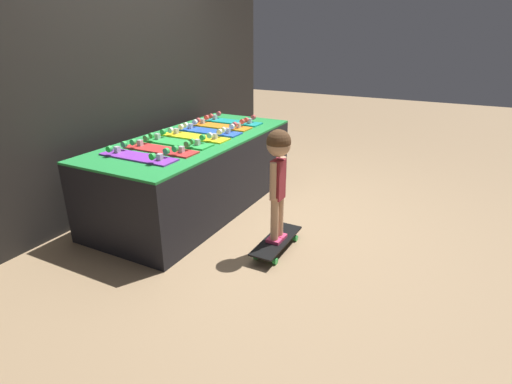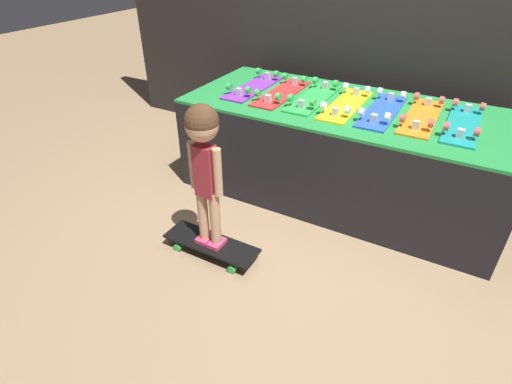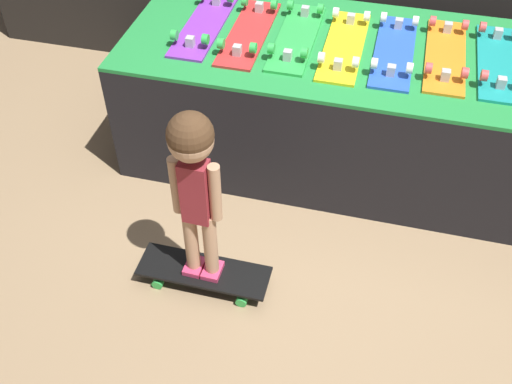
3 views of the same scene
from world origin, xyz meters
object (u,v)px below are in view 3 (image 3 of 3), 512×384
object	(u,v)px
skateboard_green_on_rack	(297,36)
skateboard_orange_on_rack	(446,54)
skateboard_red_on_rack	(249,31)
skateboard_teal_on_rack	(498,61)
skateboard_purple_on_rack	(204,24)
skateboard_on_floor	(204,272)
skateboard_yellow_on_rack	(344,44)
skateboard_blue_on_rack	(394,50)
child	(194,170)

from	to	relation	value
skateboard_green_on_rack	skateboard_orange_on_rack	distance (m)	0.75
skateboard_red_on_rack	skateboard_orange_on_rack	distance (m)	1.00
skateboard_green_on_rack	skateboard_teal_on_rack	size ratio (longest dim) A/B	1.00
skateboard_purple_on_rack	skateboard_on_floor	size ratio (longest dim) A/B	1.10
skateboard_on_floor	skateboard_teal_on_rack	bearing A→B (deg)	43.03
skateboard_purple_on_rack	skateboard_yellow_on_rack	xyz separation A→B (m)	(0.75, -0.02, 0.00)
skateboard_red_on_rack	skateboard_blue_on_rack	distance (m)	0.75
skateboard_purple_on_rack	child	distance (m)	1.15
skateboard_orange_on_rack	skateboard_purple_on_rack	bearing A→B (deg)	-179.57
child	skateboard_blue_on_rack	bearing A→B (deg)	59.10
skateboard_yellow_on_rack	child	world-z (taller)	child
skateboard_teal_on_rack	child	world-z (taller)	child
skateboard_yellow_on_rack	skateboard_on_floor	bearing A→B (deg)	-112.25
skateboard_green_on_rack	child	world-z (taller)	child
skateboard_orange_on_rack	child	distance (m)	1.46
skateboard_orange_on_rack	skateboard_on_floor	xyz separation A→B (m)	(-0.94, -1.11, -0.66)
skateboard_green_on_rack	skateboard_yellow_on_rack	xyz separation A→B (m)	(0.25, -0.02, 0.00)
skateboard_green_on_rack	skateboard_teal_on_rack	distance (m)	1.00
skateboard_purple_on_rack	skateboard_blue_on_rack	xyz separation A→B (m)	(1.00, -0.01, 0.00)
skateboard_blue_on_rack	child	bearing A→B (deg)	-122.40
skateboard_purple_on_rack	skateboard_red_on_rack	size ratio (longest dim) A/B	1.00
skateboard_purple_on_rack	skateboard_teal_on_rack	size ratio (longest dim) A/B	1.00
skateboard_teal_on_rack	child	xyz separation A→B (m)	(-1.19, -1.12, -0.00)
child	skateboard_green_on_rack	bearing A→B (deg)	81.63
skateboard_orange_on_rack	skateboard_red_on_rack	bearing A→B (deg)	-178.35
skateboard_yellow_on_rack	skateboard_blue_on_rack	xyz separation A→B (m)	(0.25, 0.01, 0.00)
skateboard_green_on_rack	skateboard_orange_on_rack	bearing A→B (deg)	0.92
skateboard_yellow_on_rack	child	size ratio (longest dim) A/B	0.75
skateboard_purple_on_rack	skateboard_on_floor	distance (m)	1.32
skateboard_green_on_rack	skateboard_purple_on_rack	bearing A→B (deg)	179.71
skateboard_on_floor	skateboard_red_on_rack	bearing A→B (deg)	93.11
skateboard_purple_on_rack	child	size ratio (longest dim) A/B	0.75
skateboard_yellow_on_rack	skateboard_on_floor	distance (m)	1.34
skateboard_purple_on_rack	child	xyz separation A→B (m)	(0.31, -1.11, -0.00)
child	skateboard_on_floor	bearing A→B (deg)	-88.50
skateboard_green_on_rack	skateboard_on_floor	distance (m)	1.30
skateboard_red_on_rack	skateboard_teal_on_rack	xyz separation A→B (m)	(1.25, 0.03, 0.00)
skateboard_blue_on_rack	skateboard_on_floor	size ratio (longest dim) A/B	1.10
skateboard_red_on_rack	child	xyz separation A→B (m)	(0.06, -1.09, -0.00)
skateboard_red_on_rack	skateboard_yellow_on_rack	xyz separation A→B (m)	(0.50, -0.00, 0.00)
skateboard_red_on_rack	skateboard_orange_on_rack	size ratio (longest dim) A/B	1.00
skateboard_purple_on_rack	skateboard_blue_on_rack	distance (m)	1.00
skateboard_blue_on_rack	skateboard_teal_on_rack	xyz separation A→B (m)	(0.50, 0.02, 0.00)
skateboard_purple_on_rack	skateboard_blue_on_rack	bearing A→B (deg)	-0.73
skateboard_yellow_on_rack	skateboard_orange_on_rack	world-z (taller)	same
skateboard_red_on_rack	child	size ratio (longest dim) A/B	0.75
skateboard_blue_on_rack	child	distance (m)	1.29
skateboard_yellow_on_rack	skateboard_red_on_rack	bearing A→B (deg)	179.50
skateboard_purple_on_rack	skateboard_red_on_rack	bearing A→B (deg)	-4.42
skateboard_yellow_on_rack	skateboard_orange_on_rack	bearing A→B (deg)	3.79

